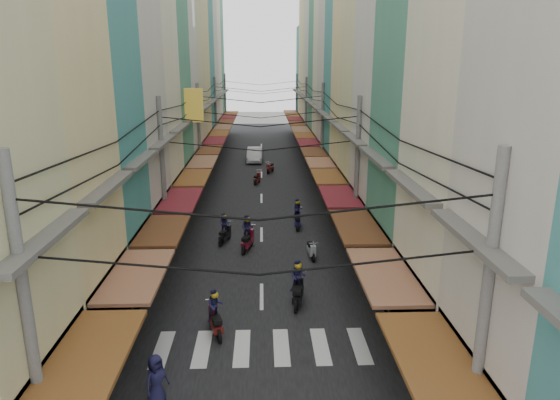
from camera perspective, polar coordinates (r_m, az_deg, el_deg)
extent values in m
plane|color=slate|center=(23.76, -2.12, -8.83)|extent=(160.00, 160.00, 0.00)
cube|color=black|center=(42.78, -2.14, 2.32)|extent=(10.00, 80.00, 0.02)
cube|color=gray|center=(43.28, -10.78, 2.23)|extent=(3.00, 80.00, 0.06)
cube|color=gray|center=(43.25, 6.51, 2.40)|extent=(3.00, 80.00, 0.06)
cube|color=silver|center=(18.79, -13.29, -16.27)|extent=(0.55, 2.40, 0.01)
cube|color=silver|center=(18.58, -8.88, -16.42)|extent=(0.55, 2.40, 0.01)
cube|color=silver|center=(18.47, -4.38, -16.48)|extent=(0.55, 2.40, 0.01)
cube|color=silver|center=(18.46, 0.16, -16.44)|extent=(0.55, 2.40, 0.01)
cube|color=silver|center=(18.56, 4.66, -16.30)|extent=(0.55, 2.40, 0.01)
cube|color=silver|center=(18.76, 9.08, -16.08)|extent=(0.55, 2.40, 0.01)
cube|color=brown|center=(13.33, -20.92, -16.30)|extent=(1.80, 4.34, 0.12)
cube|color=#595651|center=(12.31, -25.14, -3.99)|extent=(0.50, 4.24, 0.15)
cube|color=black|center=(18.33, -20.36, -12.09)|extent=(1.20, 4.52, 3.20)
cube|color=#925D42|center=(17.33, -16.04, -8.22)|extent=(1.80, 4.33, 0.12)
cube|color=#595651|center=(16.56, -18.99, 1.41)|extent=(0.50, 4.23, 0.15)
cube|color=teal|center=(21.46, -24.96, 13.68)|extent=(6.00, 4.30, 19.25)
cube|color=black|center=(22.24, -16.85, -6.80)|extent=(1.20, 4.13, 3.20)
cube|color=brown|center=(21.42, -13.25, -3.40)|extent=(1.80, 3.96, 0.12)
cube|color=#595651|center=(20.81, -15.52, 4.45)|extent=(0.50, 3.87, 0.15)
cube|color=beige|center=(25.90, -21.12, 16.03)|extent=(6.00, 5.14, 20.93)
cube|color=black|center=(26.55, -14.35, -2.95)|extent=(1.20, 4.94, 3.20)
cube|color=maroon|center=(25.86, -11.31, -0.01)|extent=(1.80, 4.73, 0.12)
cube|color=#595651|center=(25.36, -13.13, 6.52)|extent=(0.50, 4.63, 0.15)
cube|color=beige|center=(30.75, -17.78, 12.81)|extent=(6.00, 4.95, 17.43)
cube|color=black|center=(31.28, -12.47, -0.02)|extent=(1.20, 4.75, 3.20)
cube|color=brown|center=(30.70, -9.87, 2.52)|extent=(1.80, 4.56, 0.12)
cube|color=#595651|center=(30.28, -11.36, 8.04)|extent=(0.50, 4.46, 0.15)
cube|color=#46886F|center=(35.59, -15.58, 12.36)|extent=(6.00, 4.99, 16.32)
cube|color=black|center=(36.03, -11.11, 2.10)|extent=(1.20, 4.80, 3.20)
cube|color=#925D42|center=(35.53, -8.83, 4.33)|extent=(1.80, 4.60, 0.12)
cube|color=#595651|center=(35.16, -10.10, 9.11)|extent=(0.50, 4.50, 0.15)
cube|color=beige|center=(40.29, -14.32, 17.43)|extent=(6.00, 4.65, 22.87)
cube|color=black|center=(40.68, -10.09, 3.68)|extent=(1.20, 4.46, 3.20)
cube|color=brown|center=(40.24, -8.06, 5.67)|extent=(1.80, 4.27, 0.12)
cube|color=#595651|center=(39.92, -9.16, 9.90)|extent=(0.50, 4.18, 0.15)
cube|color=beige|center=(44.94, -12.94, 15.81)|extent=(6.00, 4.89, 20.58)
cube|color=black|center=(45.32, -9.28, 4.93)|extent=(1.20, 4.70, 3.20)
cube|color=maroon|center=(44.92, -7.45, 6.72)|extent=(1.80, 4.50, 0.12)
cube|color=#595651|center=(44.63, -8.43, 10.51)|extent=(0.50, 4.40, 0.15)
cube|color=beige|center=(49.58, -11.85, 14.57)|extent=(6.00, 4.52, 18.44)
cube|color=black|center=(49.92, -8.63, 5.93)|extent=(1.20, 4.34, 3.20)
cube|color=brown|center=(49.56, -6.96, 7.56)|extent=(1.80, 4.16, 0.12)
cube|color=#595651|center=(49.30, -7.85, 11.00)|extent=(0.50, 4.07, 0.15)
cube|color=teal|center=(54.38, -11.05, 15.83)|extent=(6.00, 5.20, 20.63)
cube|color=black|center=(54.69, -8.08, 6.78)|extent=(1.20, 4.99, 3.20)
cube|color=#925D42|center=(54.36, -6.55, 8.27)|extent=(1.80, 4.78, 0.12)
cube|color=#595651|center=(54.12, -7.34, 11.41)|extent=(0.50, 4.68, 0.15)
cube|color=beige|center=(59.43, -10.37, 17.30)|extent=(6.00, 4.94, 23.70)
cube|color=black|center=(59.68, -7.59, 7.53)|extent=(1.20, 4.74, 3.20)
cube|color=brown|center=(59.38, -6.18, 8.89)|extent=(1.80, 4.55, 0.12)
cube|color=#595651|center=(59.16, -6.91, 11.77)|extent=(0.50, 4.45, 0.15)
cube|color=beige|center=(64.30, -9.68, 16.03)|extent=(6.00, 4.96, 21.12)
cube|color=black|center=(64.56, -7.19, 8.14)|extent=(1.20, 4.76, 3.20)
cube|color=maroon|center=(64.29, -5.88, 9.41)|extent=(1.80, 4.56, 0.12)
cube|color=#595651|center=(64.08, -6.55, 12.06)|extent=(0.50, 4.46, 0.15)
cube|color=#46886F|center=(69.26, -9.12, 15.50)|extent=(6.00, 5.04, 19.90)
cube|color=black|center=(69.51, -6.83, 8.68)|extent=(1.20, 4.84, 3.20)
cube|color=brown|center=(69.25, -5.62, 9.85)|extent=(1.80, 4.64, 0.12)
cube|color=#595651|center=(69.06, -6.23, 12.32)|extent=(0.50, 4.54, 0.15)
cube|color=#534212|center=(34.06, -9.81, 10.62)|extent=(1.20, 0.40, 2.20)
cube|color=brown|center=(12.94, 17.12, -16.96)|extent=(1.80, 4.35, 0.12)
cube|color=#595651|center=(11.88, 21.24, -4.24)|extent=(0.50, 4.25, 0.15)
cube|color=beige|center=(17.10, 27.03, 18.61)|extent=(6.00, 4.97, 22.38)
cube|color=black|center=(18.04, 16.35, -12.18)|extent=(1.20, 4.78, 3.20)
cube|color=#925D42|center=(17.03, 11.87, -8.35)|extent=(1.80, 4.58, 0.12)
cube|color=#595651|center=(16.25, 14.68, 1.49)|extent=(0.50, 4.48, 0.15)
cube|color=#46886F|center=(21.72, 19.55, 8.69)|extent=(6.00, 5.03, 15.08)
cube|color=black|center=(22.40, 12.41, -6.32)|extent=(1.20, 4.83, 3.20)
cube|color=brown|center=(21.59, 8.76, -3.00)|extent=(1.80, 4.63, 0.12)
cube|color=#595651|center=(20.98, 10.85, 4.83)|extent=(0.50, 4.53, 0.15)
cube|color=beige|center=(26.25, 16.22, 17.21)|extent=(6.00, 4.79, 21.66)
cube|color=black|center=(26.89, 9.87, -2.45)|extent=(1.20, 4.60, 3.20)
cube|color=maroon|center=(26.23, 6.80, 0.41)|extent=(1.80, 4.41, 0.12)
cube|color=#595651|center=(25.72, 8.46, 6.88)|extent=(0.50, 4.31, 0.15)
cube|color=beige|center=(30.71, 13.40, 16.21)|extent=(6.00, 4.52, 20.74)
cube|color=black|center=(31.27, 8.16, 0.19)|extent=(1.20, 4.34, 3.20)
cube|color=brown|center=(30.70, 5.50, 2.68)|extent=(1.80, 4.16, 0.12)
cube|color=#595651|center=(30.27, 6.88, 8.23)|extent=(0.50, 4.07, 0.15)
cube|color=beige|center=(35.00, 11.20, 10.78)|extent=(6.00, 4.12, 14.13)
cube|color=black|center=(35.40, 6.95, 2.04)|extent=(1.20, 3.96, 3.20)
cube|color=#925D42|center=(34.89, 4.58, 4.27)|extent=(1.80, 3.79, 0.12)
cube|color=#595651|center=(34.52, 5.78, 9.15)|extent=(0.50, 3.71, 0.15)
cube|color=teal|center=(39.07, 9.90, 13.93)|extent=(6.00, 4.40, 17.68)
cube|color=black|center=(39.51, 6.00, 3.49)|extent=(1.20, 4.23, 3.20)
cube|color=brown|center=(39.06, 3.87, 5.49)|extent=(1.80, 4.05, 0.12)
cube|color=#595651|center=(38.72, 4.92, 9.87)|extent=(0.50, 3.96, 0.15)
cube|color=beige|center=(43.52, 8.81, 17.35)|extent=(6.00, 4.64, 22.59)
cube|color=black|center=(43.90, 5.19, 4.73)|extent=(1.20, 4.45, 3.20)
cube|color=maroon|center=(43.49, 3.27, 6.54)|extent=(1.80, 4.26, 0.12)
cube|color=#595651|center=(43.19, 4.20, 10.47)|extent=(0.50, 4.17, 0.15)
cube|color=beige|center=(47.76, 7.78, 16.41)|extent=(6.00, 4.00, 21.25)
cube|color=black|center=(48.12, 4.56, 5.70)|extent=(1.20, 3.84, 3.20)
cube|color=brown|center=(47.75, 2.79, 7.35)|extent=(1.80, 3.68, 0.12)
cube|color=#595651|center=(47.47, 3.63, 10.94)|extent=(0.50, 3.60, 0.15)
cube|color=#46886F|center=(52.22, 6.94, 16.95)|extent=(6.00, 5.01, 22.33)
cube|color=black|center=(52.53, 4.00, 6.54)|extent=(1.20, 4.81, 3.20)
cube|color=#925D42|center=(52.20, 2.37, 8.06)|extent=(1.80, 4.61, 0.12)
cube|color=#595651|center=(51.94, 3.14, 11.34)|extent=(0.50, 4.51, 0.15)
cube|color=beige|center=(57.15, 6.11, 15.53)|extent=(6.00, 5.00, 19.71)
cube|color=black|center=(57.46, 3.48, 7.33)|extent=(1.20, 4.80, 3.20)
cube|color=brown|center=(57.15, 1.99, 8.72)|extent=(1.80, 4.60, 0.12)
cube|color=#595651|center=(56.92, 2.68, 11.71)|extent=(0.50, 4.50, 0.15)
cube|color=beige|center=(61.78, 5.45, 14.22)|extent=(6.00, 4.32, 16.86)
cube|color=black|center=(62.05, 3.07, 7.94)|extent=(1.20, 4.15, 3.20)
cube|color=maroon|center=(61.76, 1.68, 9.23)|extent=(1.80, 3.97, 0.12)
cube|color=#595651|center=(61.55, 2.32, 12.01)|extent=(0.50, 3.89, 0.15)
cube|color=beige|center=(66.06, 4.99, 15.66)|extent=(6.00, 4.33, 19.96)
cube|color=black|center=(66.32, 2.74, 8.44)|extent=(1.20, 4.16, 3.20)
cube|color=brown|center=(66.06, 1.44, 9.65)|extent=(1.80, 3.99, 0.12)
cube|color=#595651|center=(65.86, 2.03, 12.24)|extent=(0.50, 3.90, 0.15)
cube|color=teal|center=(70.68, 4.47, 13.38)|extent=(6.00, 4.88, 14.34)
cube|color=black|center=(70.88, 2.43, 8.90)|extent=(1.20, 4.68, 3.20)
cube|color=#925D42|center=(70.63, 1.21, 10.03)|extent=(1.80, 4.49, 0.12)
cube|color=#595651|center=(70.44, 1.76, 12.46)|extent=(0.50, 4.39, 0.15)
cylinder|color=slate|center=(12.26, -26.61, -13.98)|extent=(0.26, 0.26, 8.20)
cylinder|color=slate|center=(12.20, 22.12, -13.59)|extent=(0.26, 0.26, 8.20)
cylinder|color=slate|center=(25.78, -13.18, 2.36)|extent=(0.26, 0.26, 8.20)
cylinder|color=slate|center=(25.75, 8.76, 2.57)|extent=(0.26, 0.26, 8.20)
cylinder|color=slate|center=(40.36, -9.23, 7.24)|extent=(0.26, 0.26, 8.20)
cylinder|color=slate|center=(40.34, 4.84, 7.38)|extent=(0.26, 0.26, 8.20)
cylinder|color=slate|center=(55.16, -7.35, 9.50)|extent=(0.26, 0.26, 8.20)
cylinder|color=slate|center=(55.15, 2.98, 9.61)|extent=(0.26, 0.26, 8.20)
cylinder|color=slate|center=(70.05, -6.26, 10.80)|extent=(0.26, 0.26, 8.20)
cylinder|color=slate|center=(70.04, 1.90, 10.88)|extent=(0.26, 0.26, 8.20)
imported|color=silver|center=(50.85, -2.91, 4.43)|extent=(4.99, 2.03, 1.75)
imported|color=black|center=(23.48, 16.80, -9.84)|extent=(1.57, 1.06, 1.01)
cylinder|color=black|center=(19.83, -7.17, -13.36)|extent=(0.10, 0.51, 0.51)
cylinder|color=black|center=(18.72, -7.52, -15.26)|extent=(0.10, 0.51, 0.51)
cube|color=maroon|center=(19.19, -7.36, -13.88)|extent=(0.34, 1.14, 0.28)
cube|color=black|center=(18.83, -7.46, -13.46)|extent=(0.32, 0.54, 0.18)
cube|color=maroon|center=(19.56, -7.24, -12.52)|extent=(0.30, 0.28, 0.54)
imported|color=#1E1C42|center=(19.13, -7.37, -13.54)|extent=(0.52, 0.37, 1.31)
sphere|color=gold|center=(18.67, -7.48, -10.89)|extent=(0.28, 0.28, 0.28)
cylinder|color=black|center=(31.00, 1.94, -2.38)|extent=(0.10, 0.52, 0.52)
cylinder|color=black|center=(29.76, 2.11, -3.15)|extent=(0.10, 0.52, 0.52)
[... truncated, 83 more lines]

